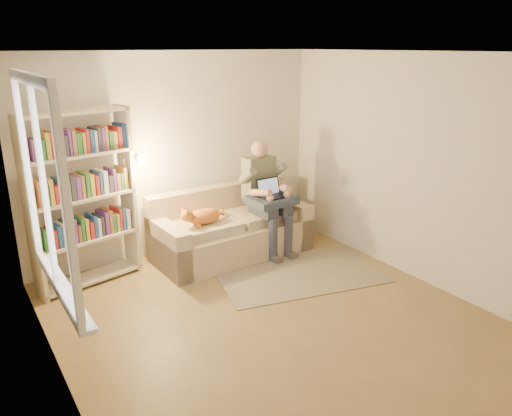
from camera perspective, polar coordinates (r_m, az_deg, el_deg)
floor at (r=5.17m, az=2.15°, el=-12.81°), size 4.50×4.50×0.00m
ceiling at (r=4.44m, az=2.56°, el=17.36°), size 4.00×4.50×0.02m
wall_left at (r=3.91m, az=-22.48°, el=-3.65°), size 0.02×4.50×2.60m
wall_right at (r=5.98m, az=18.27°, el=4.09°), size 0.02×4.50×2.60m
wall_back at (r=6.55m, az=-9.09°, el=5.94°), size 4.00×0.02×2.60m
wall_front at (r=3.21m, az=26.39°, el=-8.98°), size 4.00×0.02×2.60m
window at (r=4.08m, az=-22.43°, el=-1.63°), size 0.12×1.52×1.69m
sofa at (r=6.60m, az=-2.95°, el=-2.67°), size 2.07×0.98×0.87m
person at (r=6.55m, az=1.04°, el=1.98°), size 0.43×0.68×1.49m
cat at (r=6.15m, az=-6.27°, el=-0.97°), size 0.66×0.25×0.24m
blanket at (r=6.47m, az=1.88°, el=0.95°), size 0.59×0.49×0.09m
laptop at (r=6.45m, az=1.83°, el=1.86°), size 0.35×0.29×0.30m
bookshelf at (r=5.87m, az=-19.31°, el=1.84°), size 1.38×0.55×2.02m
rug at (r=6.14m, az=4.95°, el=-7.52°), size 2.17×1.57×0.01m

